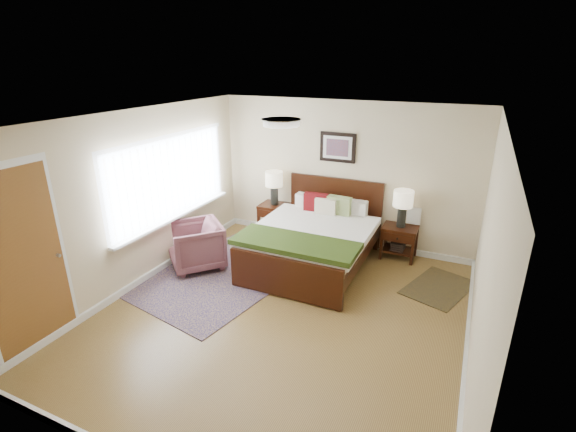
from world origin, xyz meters
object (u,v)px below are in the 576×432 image
object	(u,v)px
nightstand_left	(274,211)
lamp_left	(274,182)
armchair	(196,245)
rug_persian	(222,275)
bed	(314,234)
lamp_right	(403,202)
nightstand_right	(399,239)

from	to	relation	value
nightstand_left	lamp_left	bearing A→B (deg)	90.00
armchair	rug_persian	distance (m)	0.65
bed	armchair	xyz separation A→B (m)	(-1.67, -0.80, -0.18)
bed	rug_persian	world-z (taller)	bed
lamp_right	nightstand_left	bearing A→B (deg)	-179.47
nightstand_left	lamp_right	size ratio (longest dim) A/B	1.00
nightstand_left	nightstand_right	bearing A→B (deg)	0.20
nightstand_left	armchair	size ratio (longest dim) A/B	0.76
nightstand_left	nightstand_right	xyz separation A→B (m)	(2.29, 0.01, -0.14)
lamp_left	armchair	size ratio (longest dim) A/B	0.76
bed	nightstand_left	distance (m)	1.37
lamp_right	bed	bearing A→B (deg)	-144.71
nightstand_right	armchair	size ratio (longest dim) A/B	0.70
bed	nightstand_right	distance (m)	1.46
nightstand_left	lamp_right	bearing A→B (deg)	0.53
armchair	lamp_right	bearing A→B (deg)	71.42
nightstand_left	lamp_right	world-z (taller)	lamp_right
nightstand_right	armchair	bearing A→B (deg)	-150.29
nightstand_right	lamp_left	world-z (taller)	lamp_left
nightstand_right	nightstand_left	bearing A→B (deg)	-179.80
nightstand_left	armchair	world-z (taller)	armchair
nightstand_right	lamp_left	size ratio (longest dim) A/B	0.92
bed	rug_persian	distance (m)	1.55
bed	lamp_right	bearing A→B (deg)	35.29
nightstand_left	armchair	xyz separation A→B (m)	(-0.57, -1.63, -0.12)
lamp_left	rug_persian	world-z (taller)	lamp_left
lamp_left	rug_persian	distance (m)	2.03
armchair	rug_persian	size ratio (longest dim) A/B	0.31
rug_persian	armchair	bearing A→B (deg)	179.84
armchair	rug_persian	world-z (taller)	armchair
nightstand_left	armchair	bearing A→B (deg)	-109.42
lamp_left	lamp_right	world-z (taller)	lamp_left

